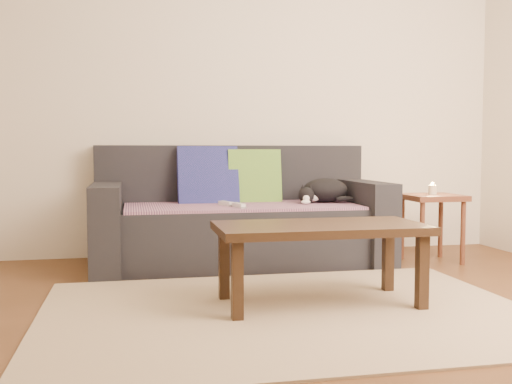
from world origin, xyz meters
TOP-DOWN VIEW (x-y plane):
  - ground at (0.00, 0.00)m, footprint 4.50×4.50m
  - back_wall at (0.00, 2.00)m, footprint 4.50×0.04m
  - sofa at (0.00, 1.57)m, footprint 2.10×0.94m
  - throw_blanket at (0.00, 1.48)m, footprint 1.66×0.74m
  - cushion_navy at (-0.21, 1.74)m, footprint 0.45×0.23m
  - cushion_green at (0.15, 1.74)m, footprint 0.41×0.16m
  - cat at (0.64, 1.53)m, footprint 0.43×0.32m
  - wii_remote_a at (-0.12, 1.43)m, footprint 0.09×0.15m
  - wii_remote_b at (-0.06, 1.26)m, footprint 0.07×0.15m
  - side_table at (1.42, 1.31)m, footprint 0.40×0.40m
  - candle at (1.42, 1.31)m, footprint 0.06×0.06m
  - rug at (0.00, 0.15)m, footprint 2.50×1.80m
  - coffee_table at (0.20, 0.26)m, footprint 1.10×0.55m

SIDE VIEW (x-z plane):
  - ground at x=0.00m, z-range 0.00..0.00m
  - rug at x=0.00m, z-range 0.00..0.01m
  - sofa at x=0.00m, z-range -0.13..0.74m
  - coffee_table at x=0.20m, z-range 0.17..0.61m
  - side_table at x=1.42m, z-range 0.16..0.67m
  - throw_blanket at x=0.00m, z-range 0.42..0.44m
  - wii_remote_a at x=-0.12m, z-range 0.44..0.47m
  - wii_remote_b at x=-0.06m, z-range 0.44..0.47m
  - cat at x=0.64m, z-range 0.44..0.62m
  - candle at x=1.42m, z-range 0.49..0.59m
  - cushion_navy at x=-0.21m, z-range 0.40..0.86m
  - cushion_green at x=0.15m, z-range 0.42..0.84m
  - back_wall at x=0.00m, z-range 0.00..2.60m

